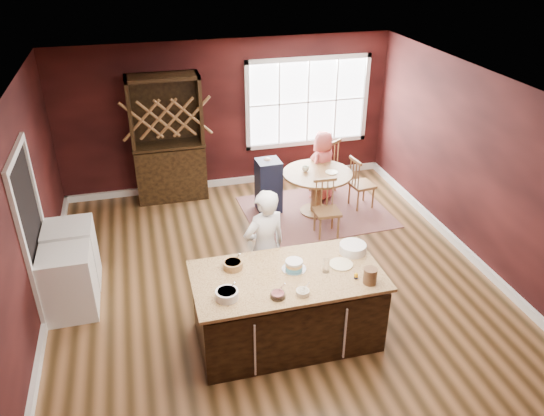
# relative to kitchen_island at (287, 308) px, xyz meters

# --- Properties ---
(room_shell) EXTENTS (7.00, 7.00, 7.00)m
(room_shell) POSITION_rel_kitchen_island_xyz_m (0.14, 0.87, 0.91)
(room_shell) COLOR brown
(room_shell) RESTS_ON ground
(window) EXTENTS (2.36, 0.10, 1.66)m
(window) POSITION_rel_kitchen_island_xyz_m (1.64, 4.34, 1.06)
(window) COLOR white
(window) RESTS_ON room_shell
(doorway) EXTENTS (0.08, 1.26, 2.13)m
(doorway) POSITION_rel_kitchen_island_xyz_m (-2.83, 1.47, 0.59)
(doorway) COLOR white
(doorway) RESTS_ON room_shell
(kitchen_island) EXTENTS (2.15, 1.13, 0.92)m
(kitchen_island) POSITION_rel_kitchen_island_xyz_m (0.00, 0.00, 0.00)
(kitchen_island) COLOR black
(kitchen_island) RESTS_ON ground
(dining_table) EXTENTS (1.16, 1.16, 0.75)m
(dining_table) POSITION_rel_kitchen_island_xyz_m (1.36, 2.89, 0.10)
(dining_table) COLOR brown
(dining_table) RESTS_ON ground
(baker) EXTENTS (0.67, 0.54, 1.61)m
(baker) POSITION_rel_kitchen_island_xyz_m (-0.07, 0.78, 0.37)
(baker) COLOR silver
(baker) RESTS_ON ground
(layer_cake) EXTENTS (0.28, 0.28, 0.11)m
(layer_cake) POSITION_rel_kitchen_island_xyz_m (0.10, 0.08, 0.54)
(layer_cake) COLOR silver
(layer_cake) RESTS_ON kitchen_island
(bowl_blue) EXTENTS (0.25, 0.25, 0.09)m
(bowl_blue) POSITION_rel_kitchen_island_xyz_m (-0.74, -0.25, 0.53)
(bowl_blue) COLOR silver
(bowl_blue) RESTS_ON kitchen_island
(bowl_yellow) EXTENTS (0.23, 0.23, 0.09)m
(bowl_yellow) POSITION_rel_kitchen_island_xyz_m (-0.57, 0.28, 0.52)
(bowl_yellow) COLOR #96804B
(bowl_yellow) RESTS_ON kitchen_island
(bowl_pink) EXTENTS (0.17, 0.17, 0.06)m
(bowl_pink) POSITION_rel_kitchen_island_xyz_m (-0.22, -0.37, 0.51)
(bowl_pink) COLOR silver
(bowl_pink) RESTS_ON kitchen_island
(bowl_olive) EXTENTS (0.15, 0.15, 0.05)m
(bowl_olive) POSITION_rel_kitchen_island_xyz_m (0.05, -0.39, 0.51)
(bowl_olive) COLOR beige
(bowl_olive) RESTS_ON kitchen_island
(drinking_glass) EXTENTS (0.08, 0.08, 0.16)m
(drinking_glass) POSITION_rel_kitchen_island_xyz_m (0.43, -0.06, 0.56)
(drinking_glass) COLOR white
(drinking_glass) RESTS_ON kitchen_island
(dinner_plate) EXTENTS (0.27, 0.27, 0.02)m
(dinner_plate) POSITION_rel_kitchen_island_xyz_m (0.65, 0.02, 0.49)
(dinner_plate) COLOR beige
(dinner_plate) RESTS_ON kitchen_island
(white_tub) EXTENTS (0.32, 0.32, 0.11)m
(white_tub) POSITION_rel_kitchen_island_xyz_m (0.88, 0.24, 0.54)
(white_tub) COLOR white
(white_tub) RESTS_ON kitchen_island
(stoneware_crock) EXTENTS (0.15, 0.15, 0.18)m
(stoneware_crock) POSITION_rel_kitchen_island_xyz_m (0.83, -0.38, 0.57)
(stoneware_crock) COLOR brown
(stoneware_crock) RESTS_ON kitchen_island
(toy_figurine) EXTENTS (0.05, 0.05, 0.08)m
(toy_figurine) POSITION_rel_kitchen_island_xyz_m (0.71, -0.27, 0.52)
(toy_figurine) COLOR #FFB304
(toy_figurine) RESTS_ON kitchen_island
(rug) EXTENTS (2.47, 1.95, 0.01)m
(rug) POSITION_rel_kitchen_island_xyz_m (1.36, 2.89, -0.43)
(rug) COLOR brown
(rug) RESTS_ON ground
(chair_east) EXTENTS (0.42, 0.44, 0.93)m
(chair_east) POSITION_rel_kitchen_island_xyz_m (2.18, 2.89, 0.03)
(chair_east) COLOR brown
(chair_east) RESTS_ON ground
(chair_south) EXTENTS (0.41, 0.39, 0.93)m
(chair_south) POSITION_rel_kitchen_island_xyz_m (1.27, 2.13, 0.03)
(chair_south) COLOR brown
(chair_south) RESTS_ON ground
(chair_north) EXTENTS (0.59, 0.59, 1.05)m
(chair_north) POSITION_rel_kitchen_island_xyz_m (1.74, 3.62, 0.08)
(chair_north) COLOR #985F2A
(chair_north) RESTS_ON ground
(seated_woman) EXTENTS (0.73, 0.70, 1.26)m
(seated_woman) POSITION_rel_kitchen_island_xyz_m (1.63, 3.38, 0.19)
(seated_woman) COLOR #CB5552
(seated_woman) RESTS_ON ground
(high_chair) EXTENTS (0.41, 0.41, 0.97)m
(high_chair) POSITION_rel_kitchen_island_xyz_m (0.59, 3.17, 0.05)
(high_chair) COLOR #1C2244
(high_chair) RESTS_ON ground
(toddler) EXTENTS (0.18, 0.14, 0.26)m
(toddler) POSITION_rel_kitchen_island_xyz_m (0.61, 3.24, 0.37)
(toddler) COLOR #8CA5BF
(toddler) RESTS_ON high_chair
(table_plate) EXTENTS (0.21, 0.21, 0.02)m
(table_plate) POSITION_rel_kitchen_island_xyz_m (1.58, 2.82, 0.32)
(table_plate) COLOR beige
(table_plate) RESTS_ON dining_table
(table_cup) EXTENTS (0.15, 0.15, 0.09)m
(table_cup) POSITION_rel_kitchen_island_xyz_m (1.18, 2.98, 0.36)
(table_cup) COLOR beige
(table_cup) RESTS_ON dining_table
(hutch) EXTENTS (1.21, 0.51, 2.23)m
(hutch) POSITION_rel_kitchen_island_xyz_m (-0.97, 4.09, 0.67)
(hutch) COLOR black
(hutch) RESTS_ON ground
(washer) EXTENTS (0.61, 0.59, 0.89)m
(washer) POSITION_rel_kitchen_island_xyz_m (-2.50, 1.15, 0.01)
(washer) COLOR white
(washer) RESTS_ON ground
(dryer) EXTENTS (0.63, 0.61, 0.91)m
(dryer) POSITION_rel_kitchen_island_xyz_m (-2.50, 1.79, 0.01)
(dryer) COLOR silver
(dryer) RESTS_ON ground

